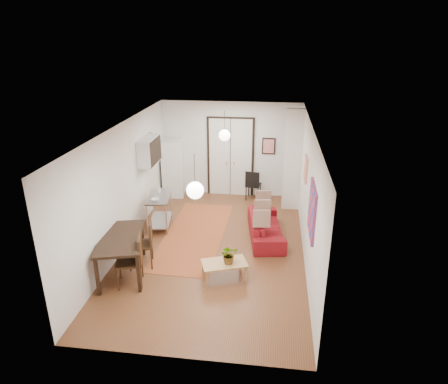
# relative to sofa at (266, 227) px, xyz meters

# --- Properties ---
(floor) EXTENTS (7.00, 7.00, 0.00)m
(floor) POSITION_rel_sofa_xyz_m (-1.20, -0.69, -0.29)
(floor) COLOR brown
(floor) RESTS_ON ground
(ceiling) EXTENTS (4.20, 7.00, 0.02)m
(ceiling) POSITION_rel_sofa_xyz_m (-1.20, -0.69, 2.61)
(ceiling) COLOR white
(ceiling) RESTS_ON wall_back
(wall_back) EXTENTS (4.20, 0.02, 2.90)m
(wall_back) POSITION_rel_sofa_xyz_m (-1.20, 2.81, 1.16)
(wall_back) COLOR silver
(wall_back) RESTS_ON floor
(wall_front) EXTENTS (4.20, 0.02, 2.90)m
(wall_front) POSITION_rel_sofa_xyz_m (-1.20, -4.19, 1.16)
(wall_front) COLOR silver
(wall_front) RESTS_ON floor
(wall_left) EXTENTS (0.02, 7.00, 2.90)m
(wall_left) POSITION_rel_sofa_xyz_m (-3.30, -0.69, 1.16)
(wall_left) COLOR silver
(wall_left) RESTS_ON floor
(wall_right) EXTENTS (0.02, 7.00, 2.90)m
(wall_right) POSITION_rel_sofa_xyz_m (0.90, -0.69, 1.16)
(wall_right) COLOR silver
(wall_right) RESTS_ON floor
(double_doors) EXTENTS (1.44, 0.06, 2.50)m
(double_doors) POSITION_rel_sofa_xyz_m (-1.20, 2.76, 0.91)
(double_doors) COLOR silver
(double_doors) RESTS_ON wall_back
(stub_partition) EXTENTS (0.50, 0.10, 2.90)m
(stub_partition) POSITION_rel_sofa_xyz_m (0.65, 1.86, 1.16)
(stub_partition) COLOR silver
(stub_partition) RESTS_ON floor
(wall_cabinet) EXTENTS (0.35, 1.00, 0.70)m
(wall_cabinet) POSITION_rel_sofa_xyz_m (-3.12, 0.81, 1.61)
(wall_cabinet) COLOR silver
(wall_cabinet) RESTS_ON wall_left
(painting_popart) EXTENTS (0.05, 1.00, 1.00)m
(painting_popart) POSITION_rel_sofa_xyz_m (0.88, -1.94, 1.36)
(painting_popart) COLOR red
(painting_popart) RESTS_ON wall_right
(painting_abstract) EXTENTS (0.05, 0.50, 0.60)m
(painting_abstract) POSITION_rel_sofa_xyz_m (0.88, 0.11, 1.51)
(painting_abstract) COLOR white
(painting_abstract) RESTS_ON wall_right
(poster_back) EXTENTS (0.40, 0.03, 0.50)m
(poster_back) POSITION_rel_sofa_xyz_m (-0.05, 2.78, 1.31)
(poster_back) COLOR red
(poster_back) RESTS_ON wall_back
(print_left) EXTENTS (0.03, 0.44, 0.54)m
(print_left) POSITION_rel_sofa_xyz_m (-3.27, 1.31, 1.66)
(print_left) COLOR #985F3F
(print_left) RESTS_ON wall_left
(pendant_back) EXTENTS (0.30, 0.30, 0.80)m
(pendant_back) POSITION_rel_sofa_xyz_m (-1.20, 1.31, 1.97)
(pendant_back) COLOR white
(pendant_back) RESTS_ON ceiling
(pendant_front) EXTENTS (0.30, 0.30, 0.80)m
(pendant_front) POSITION_rel_sofa_xyz_m (-1.20, -2.69, 1.97)
(pendant_front) COLOR white
(pendant_front) RESTS_ON ceiling
(kilim_rug) EXTENTS (1.54, 3.85, 0.01)m
(kilim_rug) POSITION_rel_sofa_xyz_m (-1.78, -0.08, -0.28)
(kilim_rug) COLOR #AA4E2A
(kilim_rug) RESTS_ON floor
(sofa) EXTENTS (1.03, 2.04, 0.57)m
(sofa) POSITION_rel_sofa_xyz_m (0.00, 0.00, 0.00)
(sofa) COLOR maroon
(sofa) RESTS_ON floor
(coffee_table) EXTENTS (1.02, 0.78, 0.40)m
(coffee_table) POSITION_rel_sofa_xyz_m (-0.79, -1.96, 0.06)
(coffee_table) COLOR tan
(coffee_table) RESTS_ON floor
(potted_plant) EXTENTS (0.41, 0.44, 0.39)m
(potted_plant) POSITION_rel_sofa_xyz_m (-0.69, -1.96, 0.31)
(potted_plant) COLOR #306C35
(potted_plant) RESTS_ON coffee_table
(kitchen_counter) EXTENTS (0.71, 1.18, 0.86)m
(kitchen_counter) POSITION_rel_sofa_xyz_m (-2.78, 0.27, 0.26)
(kitchen_counter) COLOR #AFB2B4
(kitchen_counter) RESTS_ON floor
(bowl) EXTENTS (0.25, 0.25, 0.05)m
(bowl) POSITION_rel_sofa_xyz_m (-2.78, -0.03, 0.60)
(bowl) COLOR beige
(bowl) RESTS_ON kitchen_counter
(soap_bottle) EXTENTS (0.10, 0.10, 0.18)m
(soap_bottle) POSITION_rel_sofa_xyz_m (-2.83, 0.52, 0.66)
(soap_bottle) COLOR teal
(soap_bottle) RESTS_ON kitchen_counter
(fridge) EXTENTS (0.71, 0.71, 1.77)m
(fridge) POSITION_rel_sofa_xyz_m (-2.95, 2.46, 0.60)
(fridge) COLOR silver
(fridge) RESTS_ON floor
(dining_table) EXTENTS (1.26, 1.74, 0.86)m
(dining_table) POSITION_rel_sofa_xyz_m (-2.95, -2.00, 0.48)
(dining_table) COLOR black
(dining_table) RESTS_ON floor
(dining_chair_near) EXTENTS (0.62, 0.78, 1.07)m
(dining_chair_near) POSITION_rel_sofa_xyz_m (-2.66, -1.54, 0.34)
(dining_chair_near) COLOR #3A2312
(dining_chair_near) RESTS_ON floor
(dining_chair_far) EXTENTS (0.62, 0.78, 1.07)m
(dining_chair_far) POSITION_rel_sofa_xyz_m (-2.66, -2.24, 0.34)
(dining_chair_far) COLOR #3A2312
(dining_chair_far) RESTS_ON floor
(black_side_chair) EXTENTS (0.49, 0.49, 0.93)m
(black_side_chair) POSITION_rel_sofa_xyz_m (-0.46, 2.54, 0.26)
(black_side_chair) COLOR black
(black_side_chair) RESTS_ON floor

